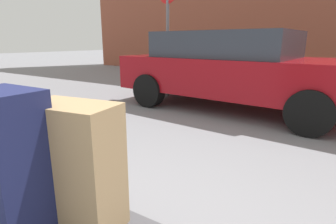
{
  "coord_description": "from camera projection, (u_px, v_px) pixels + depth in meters",
  "views": [
    {
      "loc": [
        1.17,
        -0.59,
        1.24
      ],
      "look_at": [
        0.0,
        1.2,
        0.69
      ],
      "focal_mm": 29.28,
      "sensor_mm": 36.0,
      "label": 1
    }
  ],
  "objects": [
    {
      "name": "suitcase_tan_center",
      "position": [
        75.0,
        167.0,
        1.32
      ],
      "size": [
        0.47,
        0.32,
        0.63
      ],
      "primitive_type": "cube",
      "rotation": [
        0.0,
        0.0,
        0.17
      ],
      "color": "#9E7F56",
      "rests_on": "luggage_cart"
    },
    {
      "name": "parked_car",
      "position": [
        234.0,
        68.0,
        5.06
      ],
      "size": [
        4.41,
        2.15,
        1.42
      ],
      "color": "maroon",
      "rests_on": "ground_plane"
    },
    {
      "name": "no_parking_sign",
      "position": [
        168.0,
        27.0,
        6.03
      ],
      "size": [
        0.5,
        0.09,
        2.53
      ],
      "color": "slate",
      "rests_on": "ground_plane"
    },
    {
      "name": "suitcase_navy_rear_right",
      "position": [
        9.0,
        169.0,
        1.21
      ],
      "size": [
        0.35,
        0.26,
        0.71
      ],
      "primitive_type": "cube",
      "rotation": [
        0.0,
        0.0,
        0.04
      ],
      "color": "#191E47",
      "rests_on": "luggage_cart"
    }
  ]
}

